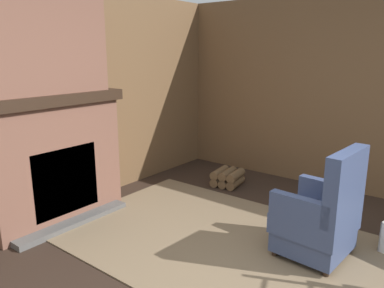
% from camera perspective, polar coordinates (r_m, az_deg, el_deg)
% --- Properties ---
extents(wood_panel_wall_left, '(0.06, 6.17, 2.48)m').
position_cam_1_polar(wood_panel_wall_left, '(4.27, -22.67, 5.78)').
color(wood_panel_wall_left, brown).
rests_on(wood_panel_wall_left, ground).
extents(fireplace_hearth, '(0.62, 1.52, 1.36)m').
position_cam_1_polar(fireplace_hearth, '(4.17, -20.25, -2.14)').
color(fireplace_hearth, brown).
rests_on(fireplace_hearth, ground).
extents(chimney_breast, '(0.36, 1.25, 1.10)m').
position_cam_1_polar(chimney_breast, '(4.04, -21.85, 14.98)').
color(chimney_breast, brown).
rests_on(chimney_breast, fireplace_hearth).
extents(area_rug, '(3.80, 2.06, 0.01)m').
position_cam_1_polar(area_rug, '(3.56, 9.11, -15.93)').
color(area_rug, '#7A664C').
rests_on(area_rug, ground).
extents(armchair, '(0.63, 0.67, 1.00)m').
position_cam_1_polar(armchair, '(3.47, 18.96, -10.60)').
color(armchair, '#3D4C75').
rests_on(armchair, ground).
extents(firewood_stack, '(0.41, 0.43, 0.22)m').
position_cam_1_polar(firewood_stack, '(5.10, 5.44, -5.11)').
color(firewood_stack, brown).
rests_on(firewood_stack, ground).
extents(storage_case, '(0.13, 0.24, 0.14)m').
position_cam_1_polar(storage_case, '(4.14, -20.25, 8.38)').
color(storage_case, black).
rests_on(storage_case, fireplace_hearth).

